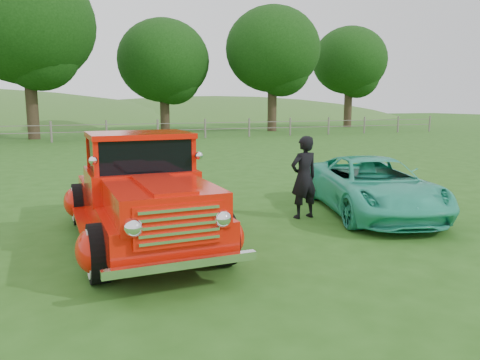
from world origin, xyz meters
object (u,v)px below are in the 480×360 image
object	(u,v)px
tree_far_east	(350,61)
teal_sedan	(373,186)
tree_near_west	(26,24)
red_pickup	(140,194)
tree_near_east	(163,61)
man	(304,177)
tree_mid_east	(273,50)

from	to	relation	value
tree_far_east	teal_sedan	distance (m)	34.63
tree_near_west	red_pickup	world-z (taller)	tree_near_west
tree_near_east	man	xyz separation A→B (m)	(-3.32, -27.39, -4.44)
tree_mid_east	man	xyz separation A→B (m)	(-11.32, -25.39, -5.37)
teal_sedan	man	distance (m)	1.52
tree_mid_east	teal_sedan	world-z (taller)	tree_mid_east
tree_mid_east	tree_far_east	distance (m)	9.49
tree_near_east	tree_far_east	distance (m)	17.04
tree_mid_east	tree_far_east	world-z (taller)	tree_mid_east
tree_near_west	red_pickup	size ratio (longest dim) A/B	2.07
tree_far_east	man	size ratio (longest dim) A/B	5.51
tree_near_west	man	bearing A→B (deg)	-76.35
tree_near_east	man	world-z (taller)	tree_near_east
man	tree_far_east	bearing A→B (deg)	-132.40
tree_near_west	tree_mid_east	bearing A→B (deg)	6.71
red_pickup	teal_sedan	bearing A→B (deg)	1.96
tree_far_east	man	distance (m)	35.28
teal_sedan	tree_mid_east	bearing A→B (deg)	84.58
teal_sedan	man	size ratio (longest dim) A/B	2.54
man	tree_near_east	bearing A→B (deg)	-103.72
tree_near_east	tree_far_east	xyz separation A→B (m)	(17.00, 1.00, 0.61)
red_pickup	tree_mid_east	bearing A→B (deg)	59.22
tree_far_east	red_pickup	size ratio (longest dim) A/B	1.76
tree_near_east	man	size ratio (longest dim) A/B	5.18
tree_mid_east	tree_near_east	bearing A→B (deg)	165.96
tree_near_east	teal_sedan	size ratio (longest dim) A/B	2.04
teal_sedan	man	bearing A→B (deg)	-171.59
tree_near_west	tree_mid_east	size ratio (longest dim) A/B	1.10
tree_near_west	tree_near_east	xyz separation A→B (m)	(9.00, 4.00, -1.55)
tree_near_west	man	world-z (taller)	tree_near_west
tree_near_west	teal_sedan	bearing A→B (deg)	-73.09
tree_near_east	red_pickup	world-z (taller)	tree_near_east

